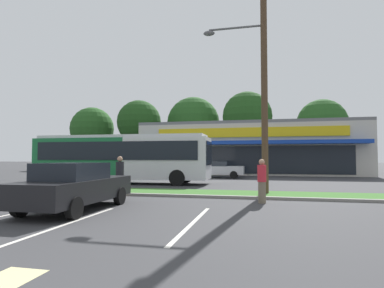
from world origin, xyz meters
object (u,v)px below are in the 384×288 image
object	(u,v)px
bus_stop_bench	(47,185)
car_4	(219,169)
city_bus	(122,157)
car_3	(75,186)
car_1	(120,169)
utility_pole	(261,69)
pedestrian_near_bench	(262,181)
pedestrian_mid	(120,176)

from	to	relation	value
bus_stop_bench	car_4	xyz separation A→B (m)	(6.01, 14.33, 0.24)
city_bus	car_3	distance (m)	10.95
car_3	car_1	bearing A→B (deg)	20.54
utility_pole	bus_stop_bench	world-z (taller)	utility_pole
bus_stop_bench	car_1	world-z (taller)	car_1
pedestrian_near_bench	pedestrian_mid	xyz separation A→B (m)	(-6.17, 0.60, 0.06)
utility_pole	bus_stop_bench	distance (m)	11.25
pedestrian_near_bench	car_3	bearing A→B (deg)	94.45
pedestrian_near_bench	utility_pole	bearing A→B (deg)	-22.48
car_1	pedestrian_mid	bearing A→B (deg)	115.23
city_bus	pedestrian_mid	bearing A→B (deg)	-66.70
bus_stop_bench	car_1	distance (m)	13.42
city_bus	utility_pole	bearing A→B (deg)	-29.22
bus_stop_bench	car_3	distance (m)	4.84
utility_pole	city_bus	distance (m)	11.32
utility_pole	car_4	bearing A→B (deg)	106.63
utility_pole	car_4	distance (m)	13.68
pedestrian_mid	bus_stop_bench	bearing A→B (deg)	-36.77
car_3	pedestrian_mid	xyz separation A→B (m)	(-0.11, 3.59, 0.11)
city_bus	car_1	bearing A→B (deg)	115.05
city_bus	bus_stop_bench	distance (m)	7.26
bus_stop_bench	car_4	size ratio (longest dim) A/B	0.38
pedestrian_mid	car_4	bearing A→B (deg)	-142.40
city_bus	bus_stop_bench	xyz separation A→B (m)	(-0.34, -7.15, -1.26)
pedestrian_near_bench	pedestrian_mid	size ratio (longest dim) A/B	0.93
city_bus	car_3	xyz separation A→B (m)	(3.21, -10.42, -0.97)
utility_pole	car_1	xyz separation A→B (m)	(-12.25, 10.98, -5.11)
car_3	car_4	size ratio (longest dim) A/B	1.10
bus_stop_bench	car_3	size ratio (longest dim) A/B	0.34
city_bus	bus_stop_bench	world-z (taller)	city_bus
city_bus	car_1	distance (m)	6.77
car_4	pedestrian_near_bench	bearing A→B (deg)	-76.15
car_3	car_4	bearing A→B (deg)	-7.96
car_4	city_bus	bearing A→B (deg)	-128.27
car_1	car_3	distance (m)	17.55
utility_pole	car_4	xyz separation A→B (m)	(-3.63, 12.15, -5.13)
car_3	car_4	distance (m)	17.78
car_1	pedestrian_mid	distance (m)	14.20
bus_stop_bench	pedestrian_near_bench	world-z (taller)	pedestrian_near_bench
utility_pole	city_bus	bearing A→B (deg)	151.89
bus_stop_bench	car_1	bearing A→B (deg)	-78.76
car_1	pedestrian_mid	xyz separation A→B (m)	(6.05, -12.84, 0.14)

